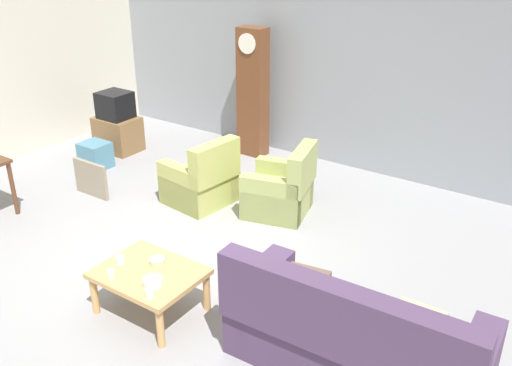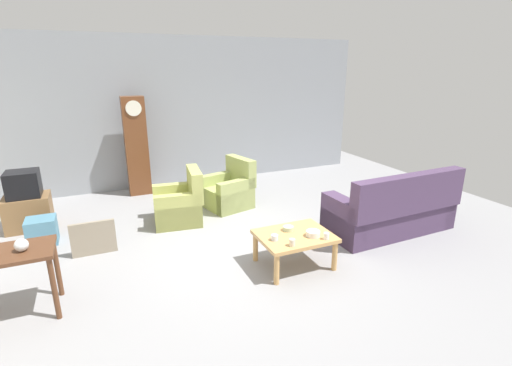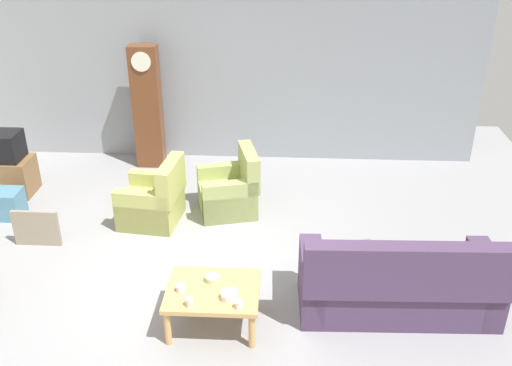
# 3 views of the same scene
# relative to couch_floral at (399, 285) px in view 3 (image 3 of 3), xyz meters

# --- Properties ---
(ground_plane) EXTENTS (10.40, 10.40, 0.00)m
(ground_plane) POSITION_rel_couch_floral_xyz_m (-2.30, 0.49, -0.35)
(ground_plane) COLOR gray
(garage_door_wall) EXTENTS (8.40, 0.16, 3.20)m
(garage_door_wall) POSITION_rel_couch_floral_xyz_m (-2.30, 4.09, 1.25)
(garage_door_wall) COLOR gray
(garage_door_wall) RESTS_ON ground_plane
(couch_floral) EXTENTS (2.13, 0.95, 1.04)m
(couch_floral) POSITION_rel_couch_floral_xyz_m (0.00, 0.00, 0.00)
(couch_floral) COLOR #4C3856
(couch_floral) RESTS_ON ground_plane
(armchair_olive_near) EXTENTS (0.88, 0.85, 0.92)m
(armchair_olive_near) POSITION_rel_couch_floral_xyz_m (-3.03, 1.77, -0.05)
(armchair_olive_near) COLOR tan
(armchair_olive_near) RESTS_ON ground_plane
(armchair_olive_far) EXTENTS (0.95, 0.93, 0.92)m
(armchair_olive_far) POSITION_rel_couch_floral_xyz_m (-2.01, 2.12, -0.05)
(armchair_olive_far) COLOR #9CA75F
(armchair_olive_far) RESTS_ON ground_plane
(coffee_table_wood) EXTENTS (0.96, 0.76, 0.45)m
(coffee_table_wood) POSITION_rel_couch_floral_xyz_m (-1.96, -0.31, 0.04)
(coffee_table_wood) COLOR tan
(coffee_table_wood) RESTS_ON ground_plane
(grandfather_clock) EXTENTS (0.44, 0.30, 2.01)m
(grandfather_clock) POSITION_rel_couch_floral_xyz_m (-3.47, 3.61, 0.66)
(grandfather_clock) COLOR brown
(grandfather_clock) RESTS_ON ground_plane
(tv_stand_cabinet) EXTENTS (0.68, 0.52, 0.56)m
(tv_stand_cabinet) POSITION_rel_couch_floral_xyz_m (-5.37, 2.49, -0.07)
(tv_stand_cabinet) COLOR brown
(tv_stand_cabinet) RESTS_ON ground_plane
(tv_crt) EXTENTS (0.48, 0.44, 0.42)m
(tv_crt) POSITION_rel_couch_floral_xyz_m (-5.37, 2.49, 0.42)
(tv_crt) COLOR black
(tv_crt) RESTS_ON tv_stand_cabinet
(framed_picture_leaning) EXTENTS (0.60, 0.05, 0.50)m
(framed_picture_leaning) POSITION_rel_couch_floral_xyz_m (-4.42, 1.09, -0.10)
(framed_picture_leaning) COLOR gray
(framed_picture_leaning) RESTS_ON ground_plane
(storage_box_blue) EXTENTS (0.41, 0.38, 0.40)m
(storage_box_blue) POSITION_rel_couch_floral_xyz_m (-5.13, 1.79, -0.15)
(storage_box_blue) COLOR teal
(storage_box_blue) RESTS_ON ground_plane
(cup_white_porcelain) EXTENTS (0.07, 0.07, 0.09)m
(cup_white_porcelain) POSITION_rel_couch_floral_xyz_m (-1.66, -0.60, 0.15)
(cup_white_porcelain) COLOR white
(cup_white_porcelain) RESTS_ON coffee_table_wood
(cup_blue_rimmed) EXTENTS (0.09, 0.09, 0.07)m
(cup_blue_rimmed) POSITION_rel_couch_floral_xyz_m (-2.28, -0.36, 0.14)
(cup_blue_rimmed) COLOR silver
(cup_blue_rimmed) RESTS_ON coffee_table_wood
(cup_cream_tall) EXTENTS (0.08, 0.08, 0.09)m
(cup_cream_tall) POSITION_rel_couch_floral_xyz_m (-2.15, -0.59, 0.15)
(cup_cream_tall) COLOR beige
(cup_cream_tall) RESTS_ON coffee_table_wood
(bowl_white_stacked) EXTENTS (0.18, 0.18, 0.07)m
(bowl_white_stacked) POSITION_rel_couch_floral_xyz_m (-1.77, -0.45, 0.14)
(bowl_white_stacked) COLOR white
(bowl_white_stacked) RESTS_ON coffee_table_wood
(bowl_shallow_green) EXTENTS (0.15, 0.15, 0.06)m
(bowl_shallow_green) POSITION_rel_couch_floral_xyz_m (-1.98, -0.17, 0.13)
(bowl_shallow_green) COLOR #B2C69E
(bowl_shallow_green) RESTS_ON coffee_table_wood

